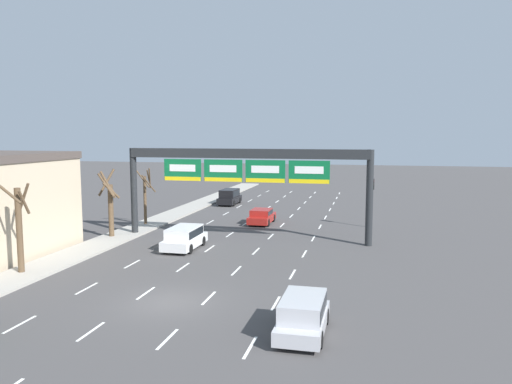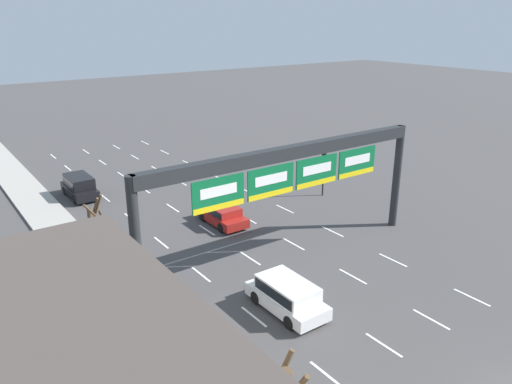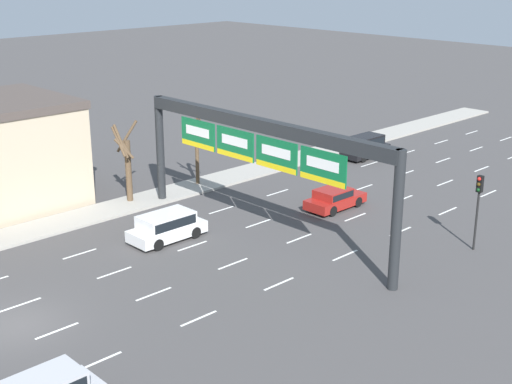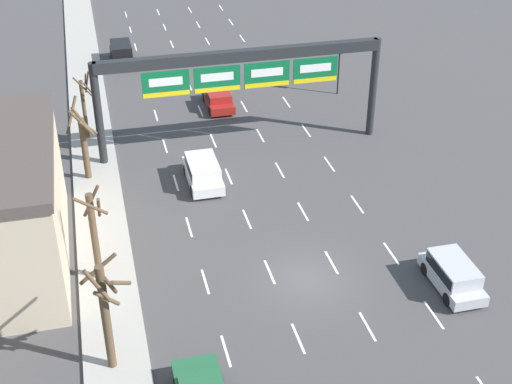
{
  "view_description": "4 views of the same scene",
  "coord_description": "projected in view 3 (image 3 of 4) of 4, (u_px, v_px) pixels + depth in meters",
  "views": [
    {
      "loc": [
        9.22,
        -21.22,
        7.89
      ],
      "look_at": [
        1.08,
        13.43,
        3.76
      ],
      "focal_mm": 35.0,
      "sensor_mm": 36.0,
      "label": 1
    },
    {
      "loc": [
        -16.61,
        -5.45,
        13.34
      ],
      "look_at": [
        1.3,
        19.55,
        2.49
      ],
      "focal_mm": 35.0,
      "sensor_mm": 36.0,
      "label": 2
    },
    {
      "loc": [
        26.66,
        -11.44,
        14.92
      ],
      "look_at": [
        1.21,
        13.06,
        3.31
      ],
      "focal_mm": 50.0,
      "sensor_mm": 36.0,
      "label": 3
    },
    {
      "loc": [
        -9.19,
        -26.69,
        22.06
      ],
      "look_at": [
        -1.43,
        4.77,
        2.48
      ],
      "focal_mm": 50.0,
      "sensor_mm": 36.0,
      "label": 4
    }
  ],
  "objects": [
    {
      "name": "tree_bare_closest",
      "position": [
        127.0,
        161.0,
        44.81
      ],
      "size": [
        1.89,
        1.89,
        5.11
      ],
      "color": "brown",
      "rests_on": "sidewalk_left"
    },
    {
      "name": "suv_black",
      "position": [
        365.0,
        146.0,
        55.83
      ],
      "size": [
        1.82,
        4.23,
        1.73
      ],
      "color": "black",
      "rests_on": "ground_plane"
    },
    {
      "name": "suv_white",
      "position": [
        167.0,
        225.0,
        39.39
      ],
      "size": [
        1.95,
        4.32,
        1.55
      ],
      "color": "silver",
      "rests_on": "ground_plane"
    },
    {
      "name": "lane_dashes",
      "position": [
        246.0,
        242.0,
        39.33
      ],
      "size": [
        10.02,
        67.0,
        0.01
      ],
      "color": "white",
      "rests_on": "ground_plane"
    },
    {
      "name": "car_red",
      "position": [
        334.0,
        198.0,
        44.39
      ],
      "size": [
        1.83,
        4.09,
        1.33
      ],
      "color": "maroon",
      "rests_on": "ground_plane"
    },
    {
      "name": "traffic_light_near_gantry",
      "position": [
        478.0,
        197.0,
        37.41
      ],
      "size": [
        0.3,
        0.35,
        4.16
      ],
      "color": "black",
      "rests_on": "ground_plane"
    },
    {
      "name": "tree_bare_third",
      "position": [
        197.0,
        148.0,
        48.27
      ],
      "size": [
        1.44,
        1.6,
        4.88
      ],
      "color": "brown",
      "rests_on": "sidewalk_left"
    },
    {
      "name": "sign_gantry",
      "position": [
        259.0,
        143.0,
        38.26
      ],
      "size": [
        18.61,
        0.7,
        6.82
      ],
      "color": "#232628",
      "rests_on": "ground_plane"
    },
    {
      "name": "ground_plane",
      "position": [
        17.0,
        325.0,
        30.44
      ],
      "size": [
        220.0,
        220.0,
        0.0
      ],
      "primitive_type": "plane",
      "color": "#474444"
    }
  ]
}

